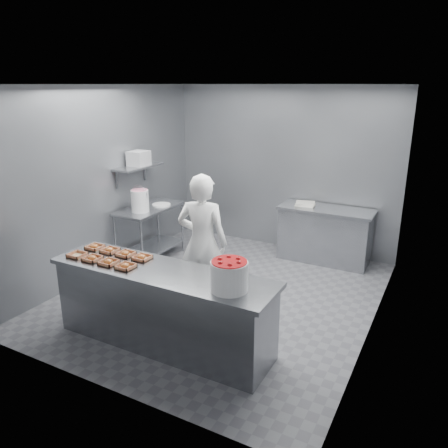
{
  "coord_description": "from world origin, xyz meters",
  "views": [
    {
      "loc": [
        2.62,
        -4.83,
        2.8
      ],
      "look_at": [
        0.15,
        -0.2,
        1.12
      ],
      "focal_mm": 35.0,
      "sensor_mm": 36.0,
      "label": 1
    }
  ],
  "objects": [
    {
      "name": "worker",
      "position": [
        -0.05,
        -0.39,
        0.89
      ],
      "size": [
        0.72,
        0.55,
        1.78
      ],
      "primitive_type": "imported",
      "rotation": [
        0.0,
        0.0,
        3.36
      ],
      "color": "white",
      "rests_on": "ground"
    },
    {
      "name": "tray_7",
      "position": [
        -0.37,
        -1.21,
        0.92
      ],
      "size": [
        0.19,
        0.18,
        0.06
      ],
      "color": "tan",
      "rests_on": "service_counter"
    },
    {
      "name": "tray_0",
      "position": [
        -1.08,
        -1.49,
        0.92
      ],
      "size": [
        0.19,
        0.18,
        0.04
      ],
      "color": "tan",
      "rests_on": "service_counter"
    },
    {
      "name": "ceiling",
      "position": [
        0.0,
        0.0,
        2.8
      ],
      "size": [
        4.5,
        4.5,
        0.0
      ],
      "primitive_type": "plane",
      "rotation": [
        3.14,
        0.0,
        0.0
      ],
      "color": "white",
      "rests_on": "wall_back"
    },
    {
      "name": "rag",
      "position": [
        -1.51,
        0.81,
        0.91
      ],
      "size": [
        0.16,
        0.15,
        0.02
      ],
      "primitive_type": "cube",
      "rotation": [
        0.0,
        0.0,
        0.38
      ],
      "color": "#CCB28C",
      "rests_on": "prep_table"
    },
    {
      "name": "strawberry_tub",
      "position": [
        0.87,
        -1.43,
        1.06
      ],
      "size": [
        0.37,
        0.37,
        0.3
      ],
      "color": "silver",
      "rests_on": "service_counter"
    },
    {
      "name": "tray_5",
      "position": [
        -0.85,
        -1.21,
        0.92
      ],
      "size": [
        0.19,
        0.18,
        0.06
      ],
      "color": "tan",
      "rests_on": "service_counter"
    },
    {
      "name": "wall_shelf",
      "position": [
        -1.82,
        0.6,
        1.55
      ],
      "size": [
        0.35,
        0.9,
        0.03
      ],
      "primitive_type": "cube",
      "color": "slate",
      "rests_on": "wall_left"
    },
    {
      "name": "wall_right",
      "position": [
        2.0,
        0.0,
        1.4
      ],
      "size": [
        0.04,
        4.5,
        2.8
      ],
      "primitive_type": "cube",
      "color": "slate",
      "rests_on": "ground"
    },
    {
      "name": "tray_2",
      "position": [
        -0.61,
        -1.49,
        0.92
      ],
      "size": [
        0.19,
        0.18,
        0.06
      ],
      "color": "tan",
      "rests_on": "service_counter"
    },
    {
      "name": "wall_left",
      "position": [
        -2.0,
        0.0,
        1.4
      ],
      "size": [
        0.04,
        4.5,
        2.8
      ],
      "primitive_type": "cube",
      "color": "slate",
      "rests_on": "ground"
    },
    {
      "name": "tray_4",
      "position": [
        -1.09,
        -1.21,
        0.92
      ],
      "size": [
        0.19,
        0.18,
        0.06
      ],
      "color": "tan",
      "rests_on": "service_counter"
    },
    {
      "name": "tray_3",
      "position": [
        -0.37,
        -1.49,
        0.92
      ],
      "size": [
        0.19,
        0.18,
        0.06
      ],
      "color": "tan",
      "rests_on": "service_counter"
    },
    {
      "name": "floor",
      "position": [
        0.0,
        0.0,
        0.0
      ],
      "size": [
        4.5,
        4.5,
        0.0
      ],
      "primitive_type": "plane",
      "color": "#4C4C51",
      "rests_on": "ground"
    },
    {
      "name": "appliance",
      "position": [
        -1.82,
        0.62,
        1.68
      ],
      "size": [
        0.28,
        0.32,
        0.23
      ],
      "primitive_type": "cube",
      "rotation": [
        0.0,
        0.0,
        0.03
      ],
      "color": "gray",
      "rests_on": "wall_shelf"
    },
    {
      "name": "tray_1",
      "position": [
        -0.85,
        -1.49,
        0.92
      ],
      "size": [
        0.19,
        0.18,
        0.06
      ],
      "color": "tan",
      "rests_on": "service_counter"
    },
    {
      "name": "paper_stack",
      "position": [
        0.54,
        1.9,
        0.93
      ],
      "size": [
        0.32,
        0.25,
        0.06
      ],
      "primitive_type": "cube",
      "rotation": [
        0.0,
        0.0,
        0.11
      ],
      "color": "silver",
      "rests_on": "back_counter"
    },
    {
      "name": "back_counter",
      "position": [
        0.9,
        1.9,
        0.45
      ],
      "size": [
        1.5,
        0.6,
        0.9
      ],
      "color": "slate",
      "rests_on": "ground"
    },
    {
      "name": "glaze_bucket",
      "position": [
        -1.62,
        0.35,
        1.08
      ],
      "size": [
        0.29,
        0.27,
        0.42
      ],
      "color": "silver",
      "rests_on": "prep_table"
    },
    {
      "name": "service_counter",
      "position": [
        0.0,
        -1.35,
        0.45
      ],
      "size": [
        2.6,
        0.7,
        0.9
      ],
      "color": "slate",
      "rests_on": "ground"
    },
    {
      "name": "wall_back",
      "position": [
        0.0,
        2.25,
        1.4
      ],
      "size": [
        4.0,
        0.04,
        2.8
      ],
      "primitive_type": "cube",
      "color": "slate",
      "rests_on": "ground"
    },
    {
      "name": "prep_table",
      "position": [
        -1.65,
        0.6,
        0.59
      ],
      "size": [
        0.6,
        1.2,
        0.9
      ],
      "color": "slate",
      "rests_on": "ground"
    },
    {
      "name": "tray_6",
      "position": [
        -0.61,
        -1.21,
        0.92
      ],
      "size": [
        0.19,
        0.18,
        0.06
      ],
      "color": "tan",
      "rests_on": "service_counter"
    },
    {
      "name": "bucket_lid",
      "position": [
        -1.55,
        0.79,
        0.91
      ],
      "size": [
        0.39,
        0.39,
        0.02
      ],
      "primitive_type": "cylinder",
      "rotation": [
        0.0,
        0.0,
        -0.36
      ],
      "color": "silver",
      "rests_on": "prep_table"
    }
  ]
}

